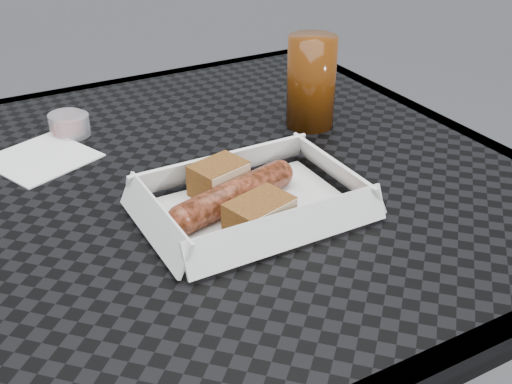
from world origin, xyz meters
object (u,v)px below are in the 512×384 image
Objects in this scene: food_tray at (252,209)px; drink_glass at (311,82)px; patio_table at (208,225)px; bratwurst at (233,195)px.

drink_glass is at bearing 41.98° from food_tray.
bratwurst reaches higher than patio_table.
food_tray is 1.65× the size of drink_glass.
patio_table is 0.13m from food_tray.
patio_table is 6.01× the size of drink_glass.
food_tray is at bearing -85.21° from patio_table.
drink_glass is at bearing 37.82° from bratwurst.
food_tray is 0.27m from drink_glass.
bratwurst is 0.27m from drink_glass.
drink_glass reaches higher than food_tray.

